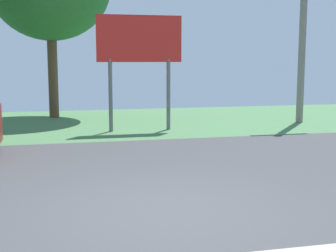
# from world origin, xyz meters

# --- Properties ---
(ground_plane) EXTENTS (40.00, 22.00, 0.20)m
(ground_plane) POSITION_xyz_m (0.00, 2.95, -0.05)
(ground_plane) COLOR #424244
(utility_pole) EXTENTS (1.80, 0.24, 7.42)m
(utility_pole) POSITION_xyz_m (6.78, 8.37, 3.89)
(utility_pole) COLOR gray
(utility_pole) RESTS_ON ground_plane
(roadside_billboard) EXTENTS (2.60, 0.12, 3.50)m
(roadside_billboard) POSITION_xyz_m (1.03, 7.77, 2.55)
(roadside_billboard) COLOR slate
(roadside_billboard) RESTS_ON ground_plane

